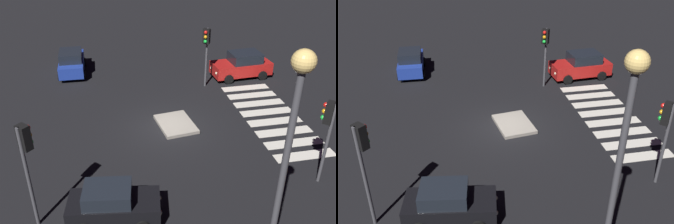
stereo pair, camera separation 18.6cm
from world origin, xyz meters
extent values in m
plane|color=black|center=(0.00, 0.00, 0.00)|extent=(80.00, 80.00, 0.00)
cube|color=gray|center=(0.14, -0.48, 0.09)|extent=(2.75, 2.21, 0.18)
cube|color=#1E389E|center=(9.10, 5.39, 0.69)|extent=(4.03, 1.78, 0.82)
cube|color=black|center=(8.86, 5.40, 1.43)|extent=(2.07, 1.59, 0.66)
cylinder|color=black|center=(10.36, 6.21, 0.32)|extent=(0.65, 0.24, 0.64)
cylinder|color=black|center=(10.33, 4.53, 0.32)|extent=(0.65, 0.24, 0.64)
cylinder|color=black|center=(7.88, 6.25, 0.32)|extent=(0.65, 0.24, 0.64)
cylinder|color=black|center=(7.85, 4.57, 0.32)|extent=(0.65, 0.24, 0.64)
sphere|color=#F2EABF|center=(11.07, 5.83, 0.69)|extent=(0.21, 0.21, 0.21)
sphere|color=#F2EABF|center=(11.06, 4.89, 0.69)|extent=(0.21, 0.21, 0.21)
cube|color=red|center=(5.90, -6.54, 0.72)|extent=(2.08, 4.29, 0.86)
cube|color=black|center=(5.91, -6.80, 1.50)|extent=(1.78, 2.25, 0.69)
cylinder|color=black|center=(4.93, -5.31, 0.34)|extent=(0.29, 0.69, 0.67)
cylinder|color=black|center=(6.68, -5.19, 0.34)|extent=(0.29, 0.69, 0.67)
cylinder|color=black|center=(5.11, -7.90, 0.34)|extent=(0.29, 0.69, 0.67)
cylinder|color=black|center=(6.86, -7.77, 0.34)|extent=(0.29, 0.69, 0.67)
sphere|color=#F2EABF|center=(5.26, -4.54, 0.72)|extent=(0.22, 0.22, 0.22)
sphere|color=#F2EABF|center=(6.25, -4.47, 0.72)|extent=(0.22, 0.22, 0.22)
cube|color=black|center=(-6.46, 3.47, 0.62)|extent=(2.06, 3.80, 0.74)
cube|color=black|center=(-6.43, 3.69, 1.29)|extent=(1.66, 2.03, 0.60)
cylinder|color=black|center=(-5.87, 2.25, 0.29)|extent=(0.29, 0.61, 0.58)
cylinder|color=black|center=(-5.55, 4.47, 0.29)|extent=(0.29, 0.61, 0.58)
sphere|color=#F2EABF|center=(-6.30, 1.66, 0.62)|extent=(0.19, 0.19, 0.19)
sphere|color=#F2EABF|center=(-7.14, 1.78, 0.62)|extent=(0.19, 0.19, 0.19)
cylinder|color=#47474C|center=(-5.92, -5.78, 1.99)|extent=(0.14, 0.14, 3.98)
cube|color=black|center=(-5.79, -5.65, 3.50)|extent=(0.54, 0.54, 0.96)
sphere|color=red|center=(-5.65, -5.52, 3.80)|extent=(0.22, 0.22, 0.22)
sphere|color=orange|center=(-5.65, -5.52, 3.50)|extent=(0.22, 0.22, 0.22)
sphere|color=green|center=(-5.65, -5.52, 3.20)|extent=(0.22, 0.22, 0.22)
cylinder|color=#47474C|center=(4.92, -3.61, 2.04)|extent=(0.14, 0.14, 4.08)
cube|color=black|center=(4.78, -3.50, 3.60)|extent=(0.52, 0.54, 0.96)
sphere|color=red|center=(4.62, -3.38, 3.90)|extent=(0.22, 0.22, 0.22)
sphere|color=orange|center=(4.62, -3.38, 3.60)|extent=(0.22, 0.22, 0.22)
sphere|color=green|center=(4.62, -3.38, 3.30)|extent=(0.22, 0.22, 0.22)
cylinder|color=#47474C|center=(-6.14, 6.47, 2.22)|extent=(0.14, 0.14, 4.45)
cube|color=black|center=(-6.02, 6.34, 3.97)|extent=(0.54, 0.54, 0.96)
sphere|color=red|center=(-5.88, 6.19, 4.27)|extent=(0.22, 0.22, 0.22)
sphere|color=orange|center=(-5.88, 6.19, 3.97)|extent=(0.22, 0.22, 0.22)
sphere|color=green|center=(-5.88, 6.19, 3.67)|extent=(0.22, 0.22, 0.22)
cylinder|color=#47474C|center=(-10.89, -0.80, 3.96)|extent=(0.18, 0.18, 7.92)
sphere|color=#F9D172|center=(-10.89, -0.80, 8.10)|extent=(0.56, 0.56, 0.56)
cube|color=silver|center=(-4.02, -6.20, 0.01)|extent=(0.70, 3.20, 0.02)
cube|color=silver|center=(-2.87, -6.20, 0.01)|extent=(0.70, 3.20, 0.02)
cube|color=silver|center=(-1.72, -6.20, 0.01)|extent=(0.70, 3.20, 0.02)
cube|color=silver|center=(-0.57, -6.20, 0.01)|extent=(0.70, 3.20, 0.02)
cube|color=silver|center=(0.58, -6.20, 0.01)|extent=(0.70, 3.20, 0.02)
cube|color=silver|center=(1.73, -6.20, 0.01)|extent=(0.70, 3.20, 0.02)
cube|color=silver|center=(2.88, -6.20, 0.01)|extent=(0.70, 3.20, 0.02)
cube|color=silver|center=(4.02, -6.20, 0.01)|extent=(0.70, 3.20, 0.02)
camera|label=1|loc=(-17.83, 3.62, 11.12)|focal=40.38mm
camera|label=2|loc=(-17.87, 3.44, 11.12)|focal=40.38mm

